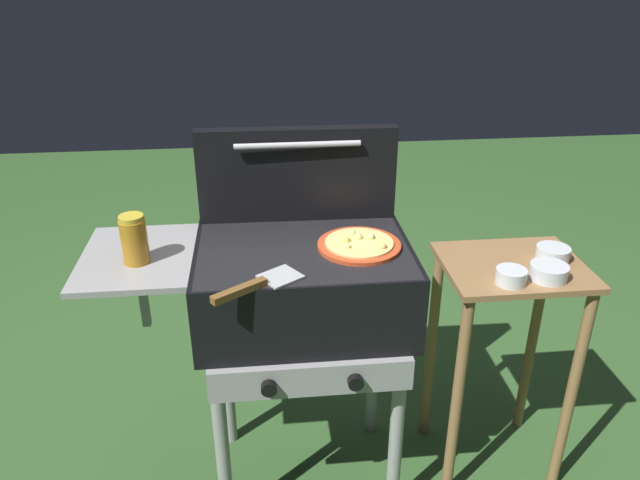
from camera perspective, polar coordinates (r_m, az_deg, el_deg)
ground_plane at (r=2.33m, az=-1.31°, el=-20.84°), size 8.00×8.00×0.00m
grill at (r=1.85m, az=-1.96°, el=-4.71°), size 0.96×0.53×0.90m
grill_lid_open at (r=1.93m, az=-2.16°, el=6.21°), size 0.63×0.09×0.30m
pizza_cheese at (r=1.79m, az=3.72°, el=-0.42°), size 0.25×0.25×0.03m
sauce_jar at (r=1.75m, az=-17.07°, el=0.05°), size 0.07×0.07×0.14m
spatula at (r=1.59m, az=-5.96°, el=-4.20°), size 0.25×0.19×0.02m
prep_table at (r=2.11m, az=16.90°, el=-7.85°), size 0.44×0.36×0.81m
topping_bowl_near at (r=2.04m, az=21.03°, el=-1.25°), size 0.10×0.10×0.04m
topping_bowl_far at (r=1.87m, az=17.51°, el=-3.32°), size 0.09×0.09×0.04m
topping_bowl_middle at (r=1.93m, az=20.70°, el=-2.86°), size 0.11×0.11×0.04m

